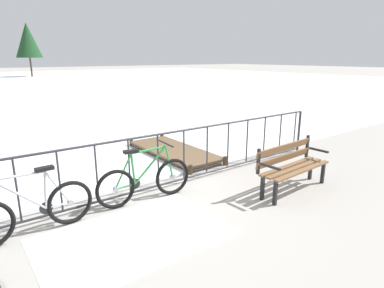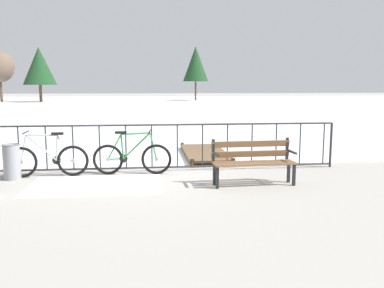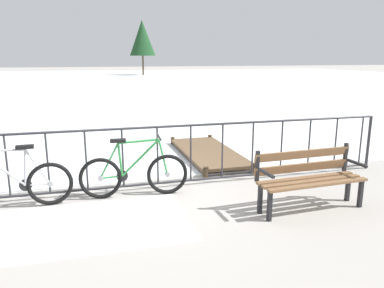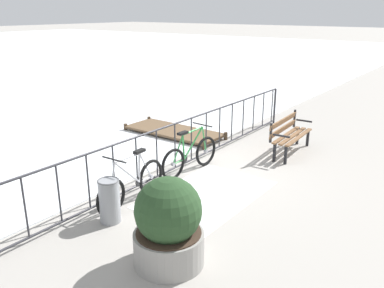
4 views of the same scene
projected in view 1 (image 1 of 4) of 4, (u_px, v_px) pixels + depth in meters
The scene contains 8 objects.
ground_plane at pixel (145, 193), 5.84m from camera, with size 160.00×160.00×0.00m, color #9E9991.
snow_patch at pixel (134, 236), 4.43m from camera, with size 2.55×1.65×0.01m, color white.
railing_fence at pixel (144, 164), 5.70m from camera, with size 9.06×0.06×1.07m.
bicycle_near_railing at pixel (32, 211), 4.37m from camera, with size 1.71×0.52×0.97m.
bicycle_second at pixel (145, 181), 5.44m from camera, with size 1.71×0.52×0.97m.
park_bench at pixel (291, 163), 5.88m from camera, with size 1.62×0.56×0.89m.
wooden_dock at pixel (174, 150), 8.10m from camera, with size 1.10×2.84×0.20m.
tree_centre at pixel (28, 40), 38.94m from camera, with size 3.04×3.04×6.38m.
Camera 1 is at (-2.56, -4.84, 2.39)m, focal length 30.17 mm.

